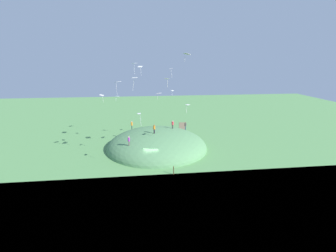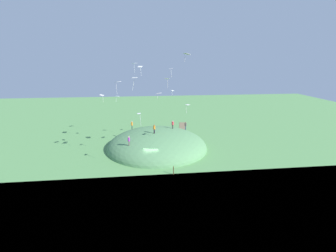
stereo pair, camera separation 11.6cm
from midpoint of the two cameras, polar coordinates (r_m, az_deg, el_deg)
The scene contains 22 objects.
ground_plane at distance 44.52m, azimuth -3.85°, elevation -8.02°, with size 160.00×160.00×0.00m, color #578E4F.
grass_hill at distance 51.10m, azimuth -2.45°, elevation -4.90°, with size 20.82×20.07×7.33m, color #548755.
dirt_path at distance 63.45m, azimuth 3.39°, elevation -0.91°, with size 15.64×1.76×0.04m, color #726246.
person_near_shore at distance 47.79m, azimuth -3.08°, elevation -0.41°, with size 0.56×0.56×1.75m.
person_on_hilltop at distance 51.88m, azimuth 1.15°, elevation 0.54°, with size 0.65×0.65×1.69m.
person_watching_kites at distance 44.90m, azimuth -8.81°, elevation -3.10°, with size 0.44×0.44×1.70m.
person_with_child at distance 55.31m, azimuth 4.08°, elevation 0.23°, with size 0.56×0.56×1.78m.
person_walking_path at distance 55.11m, azimuth -8.15°, elevation 0.44°, with size 0.45×0.45×1.80m.
kite_0 at distance 39.63m, azimuth -7.48°, elevation 10.72°, with size 1.25×0.94×2.04m.
kite_1 at distance 46.06m, azimuth -2.07°, elevation 7.39°, with size 1.30×1.13×1.17m.
kite_2 at distance 37.44m, azimuth -6.46°, elevation 2.54°, with size 0.74×0.52×1.84m.
kite_3 at distance 51.91m, azimuth -7.56°, elevation 13.81°, with size 1.22×1.15×2.20m.
kite_4 at distance 51.52m, azimuth -11.43°, elevation 6.58°, with size 0.86×0.88×1.17m.
kite_5 at distance 36.85m, azimuth 0.77°, elevation 12.77°, with size 0.82×0.65×1.33m.
kite_6 at distance 50.02m, azimuth -0.17°, elevation 10.56°, with size 0.91×1.00×1.92m.
kite_7 at distance 41.19m, azimuth -11.31°, elevation 9.64°, with size 1.12×1.15×2.07m.
kite_8 at distance 52.81m, azimuth 1.08°, elevation 7.97°, with size 0.76×0.76×1.08m.
kite_9 at distance 52.79m, azimuth -14.72°, elevation 6.76°, with size 1.18×0.82×1.63m.
kite_10 at distance 40.15m, azimuth 4.35°, elevation 15.98°, with size 1.37×1.12×1.32m.
kite_11 at distance 41.34m, azimuth 4.50°, elevation 4.70°, with size 0.91×0.89×1.45m.
kite_12 at distance 40.07m, azimuth -6.29°, elevation 13.14°, with size 0.88×0.94×1.43m.
mooring_post at distance 39.43m, azimuth 1.35°, elevation -10.07°, with size 0.14×0.14×1.35m, color brown.
Camera 2 is at (-40.95, 1.79, 17.39)m, focal length 26.83 mm.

